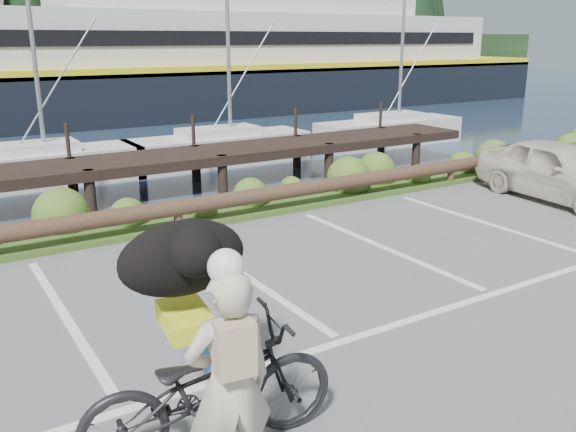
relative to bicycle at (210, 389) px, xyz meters
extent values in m
plane|color=#58595B|center=(2.12, 1.35, -0.58)|extent=(72.00, 72.00, 0.00)
cube|color=#3D5B21|center=(2.12, 6.65, -0.53)|extent=(34.00, 1.60, 0.10)
imported|color=black|center=(0.00, 0.00, 0.00)|extent=(2.31, 1.06, 1.17)
imported|color=beige|center=(-0.07, -0.51, 0.34)|extent=(0.72, 0.53, 1.84)
ellipsoid|color=black|center=(0.09, 0.71, 0.93)|extent=(0.74, 1.27, 0.69)
imported|color=beige|center=(10.01, 3.66, 0.07)|extent=(1.90, 3.97, 1.31)
camera|label=1|loc=(-1.83, -4.16, 2.83)|focal=38.00mm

